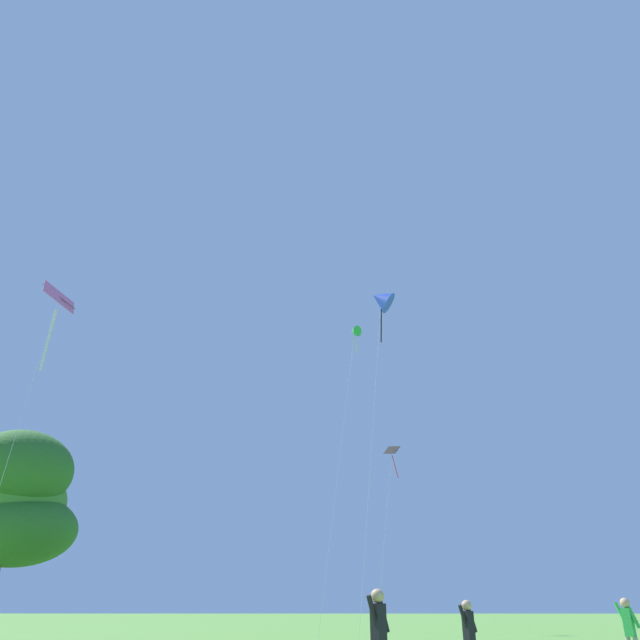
# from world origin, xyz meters

# --- Properties ---
(kite_blue_delta) EXTENTS (3.74, 7.78, 23.83)m
(kite_blue_delta) POSITION_xyz_m (5.04, 38.44, 22.70)
(kite_blue_delta) COLOR blue
(kite_blue_delta) RESTS_ON ground_plane
(kite_green_small) EXTENTS (3.07, 4.57, 19.77)m
(kite_green_small) POSITION_xyz_m (2.89, 36.77, 19.25)
(kite_green_small) COLOR green
(kite_green_small) RESTS_ON ground_plane
(kite_pink_low) EXTENTS (3.44, 8.88, 15.60)m
(kite_pink_low) POSITION_xyz_m (-11.63, 22.09, 13.74)
(kite_pink_low) COLOR pink
(kite_pink_low) RESTS_ON ground_plane
(kite_black_large) EXTENTS (2.60, 4.59, 12.71)m
(kite_black_large) POSITION_xyz_m (5.76, 42.90, 11.53)
(kite_black_large) COLOR black
(kite_black_large) RESTS_ON ground_plane
(person_near_tree) EXTENTS (0.47, 0.39, 1.64)m
(person_near_tree) POSITION_xyz_m (4.01, 11.61, 0.99)
(person_near_tree) COLOR gray
(person_near_tree) RESTS_ON ground_plane
(person_with_spool) EXTENTS (0.45, 0.44, 1.71)m
(person_with_spool) POSITION_xyz_m (8.27, 13.33, 1.03)
(person_with_spool) COLOR gray
(person_with_spool) RESTS_ON ground_plane
(person_in_blue_jacket) EXTENTS (0.46, 0.48, 1.80)m
(person_in_blue_jacket) POSITION_xyz_m (1.82, 8.61, 1.08)
(person_in_blue_jacket) COLOR #665B4C
(person_in_blue_jacket) RESTS_ON ground_plane
(tree_left_oak) EXTENTS (5.46, 5.64, 8.61)m
(tree_left_oak) POSITION_xyz_m (-12.67, 23.95, 5.62)
(tree_left_oak) COLOR brown
(tree_left_oak) RESTS_ON ground_plane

